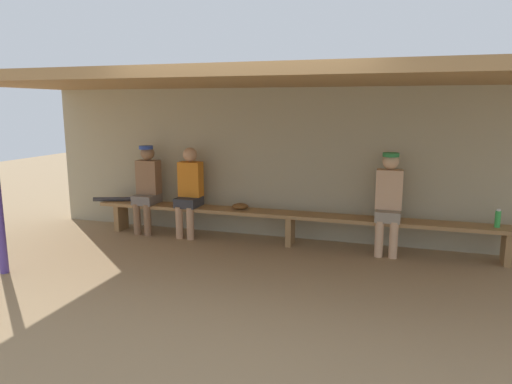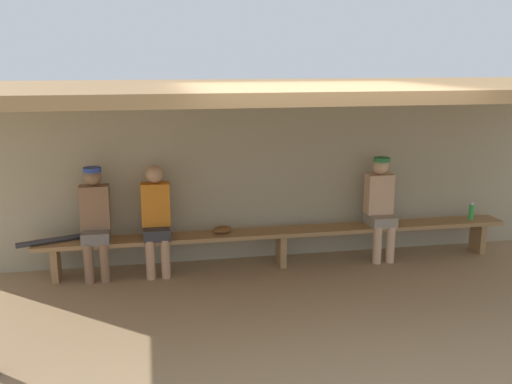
% 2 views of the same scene
% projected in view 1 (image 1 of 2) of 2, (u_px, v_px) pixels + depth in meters
% --- Properties ---
extents(ground_plane, '(24.00, 24.00, 0.00)m').
position_uv_depth(ground_plane, '(258.00, 284.00, 5.11)').
color(ground_plane, '#9E7F59').
extents(back_wall, '(8.00, 0.20, 2.20)m').
position_uv_depth(back_wall, '(298.00, 164.00, 6.78)').
color(back_wall, tan).
rests_on(back_wall, ground).
extents(dugout_roof, '(8.00, 2.80, 0.12)m').
position_uv_depth(dugout_roof, '(276.00, 78.00, 5.35)').
color(dugout_roof, '#9E7547').
rests_on(dugout_roof, back_wall).
extents(bench, '(6.00, 0.36, 0.46)m').
position_uv_depth(bench, '(290.00, 218.00, 6.49)').
color(bench, '#9E7547').
rests_on(bench, ground).
extents(player_in_red, '(0.34, 0.42, 1.34)m').
position_uv_depth(player_in_red, '(147.00, 185.00, 7.09)').
color(player_in_red, slate).
rests_on(player_in_red, ground).
extents(player_shirtless_tan, '(0.34, 0.42, 1.34)m').
position_uv_depth(player_shirtless_tan, '(389.00, 198.00, 6.05)').
color(player_shirtless_tan, gray).
rests_on(player_shirtless_tan, ground).
extents(player_middle, '(0.34, 0.42, 1.34)m').
position_uv_depth(player_middle, '(189.00, 188.00, 6.88)').
color(player_middle, '#333338').
rests_on(player_middle, ground).
extents(water_bottle_clear, '(0.07, 0.07, 0.23)m').
position_uv_depth(water_bottle_clear, '(498.00, 219.00, 5.70)').
color(water_bottle_clear, green).
rests_on(water_bottle_clear, bench).
extents(baseball_glove_dark_brown, '(0.27, 0.22, 0.09)m').
position_uv_depth(baseball_glove_dark_brown, '(240.00, 206.00, 6.70)').
color(baseball_glove_dark_brown, brown).
rests_on(baseball_glove_dark_brown, bench).
extents(baseball_bat, '(0.79, 0.33, 0.07)m').
position_uv_depth(baseball_bat, '(119.00, 199.00, 7.28)').
color(baseball_bat, '#333338').
rests_on(baseball_bat, bench).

